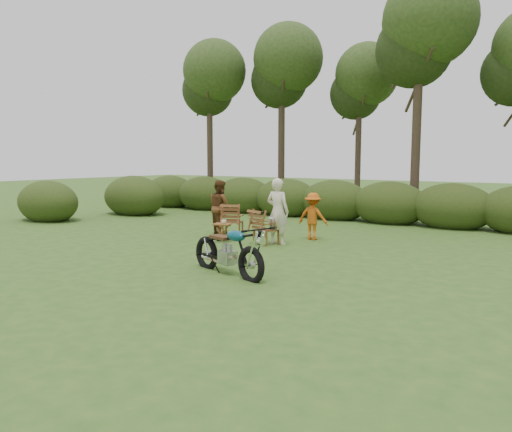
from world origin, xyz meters
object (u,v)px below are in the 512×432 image
Objects in this scene: lawn_chair_right at (266,244)px; side_table at (222,233)px; child at (313,240)px; cup at (224,222)px; adult_a at (277,244)px; lawn_chair_left at (233,235)px; adult_b at (221,234)px; motorcycle at (228,274)px.

side_table is (-1.16, -0.29, 0.24)m from lawn_chair_right.
lawn_chair_right is at bearing 58.77° from child.
cup reaches higher than side_table.
lawn_chair_left is at bearing -19.12° from adult_a.
lawn_chair_right is 0.70× the size of child.
adult_b is (-0.40, -0.06, 0.00)m from lawn_chair_left.
cup is 0.10× the size of child.
adult_a is at bearing 18.47° from cup.
motorcycle is at bearing 91.68° from child.
lawn_chair_left is 0.40m from adult_b.
motorcycle is at bearing -50.37° from side_table.
lawn_chair_left reaches higher than lawn_chair_right.
adult_a is (1.86, -0.61, 0.00)m from lawn_chair_left.
adult_a is 1.33× the size of child.
lawn_chair_left is at bearing -7.87° from lawn_chair_right.
motorcycle is 3.65m from cup.
lawn_chair_right is 0.53× the size of adult_a.
side_table is at bearing 146.25° from motorcycle.
cup is (0.04, 0.01, 0.29)m from side_table.
motorcycle is 2.24× the size of lawn_chair_right.
motorcycle is 1.58× the size of child.
motorcycle is 15.32× the size of cup.
adult_b reaches higher than cup.
cup is at bearing 160.94° from adult_b.
adult_b is at bearing 132.21° from cup.
cup reaches higher than lawn_chair_right.
cup reaches higher than lawn_chair_left.
lawn_chair_left is at bearing -143.29° from adult_b.
side_table reaches higher than lawn_chair_left.
cup is at bearing 92.40° from lawn_chair_left.
child reaches higher than side_table.
motorcycle is 4.77m from lawn_chair_left.
side_table is 1.49m from adult_a.
adult_a is (1.39, 0.46, -0.24)m from side_table.
side_table is 1.36m from adult_b.
child is (1.79, 1.59, -0.24)m from side_table.
adult_b is at bearing -14.79° from adult_a.
side_table reaches higher than lawn_chair_right.
side_table is at bearing 31.85° from lawn_chair_right.
cup is at bearing 17.32° from side_table.
side_table is at bearing 159.12° from adult_b.
side_table is 3.67× the size of cup.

